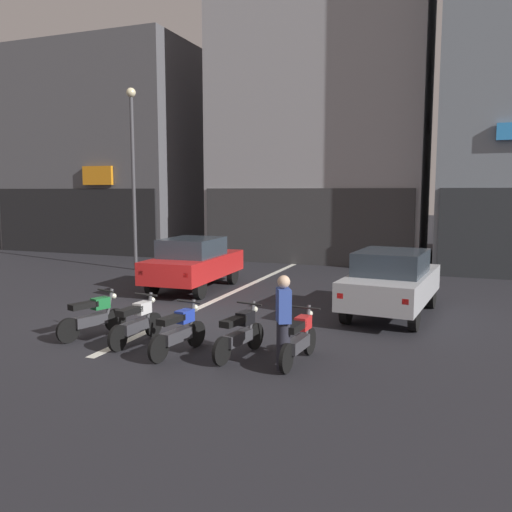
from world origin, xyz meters
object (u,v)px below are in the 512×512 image
Objects in this scene: car_red_crossing_near at (194,262)px; motorcycle_green_row_leftmost at (93,316)px; motorcycle_blue_row_centre at (179,331)px; person_by_motorcycles at (283,322)px; car_silver_parked_kerbside at (392,281)px; motorcycle_white_row_left_mid at (137,321)px; street_lamp at (133,161)px; motorcycle_black_row_right_mid at (240,333)px; motorcycle_red_row_rightmost at (299,338)px.

car_red_crossing_near is 5.61m from motorcycle_green_row_leftmost.
person_by_motorcycles is (2.14, -0.17, 0.40)m from motorcycle_blue_row_centre.
motorcycle_white_row_left_mid is (-4.58, -4.29, -0.43)m from car_silver_parked_kerbside.
motorcycle_green_row_leftmost is at bearing 172.43° from person_by_motorcycles.
street_lamp is 11.05m from motorcycle_white_row_left_mid.
motorcycle_black_row_right_mid is at bearing -2.46° from motorcycle_green_row_leftmost.
car_silver_parked_kerbside reaches higher than motorcycle_black_row_right_mid.
motorcycle_white_row_left_mid is at bearing -56.55° from street_lamp.
motorcycle_blue_row_centre is 0.99× the size of person_by_motorcycles.
person_by_motorcycles reaches higher than car_red_crossing_near.
street_lamp is at bearing 132.57° from motorcycle_black_row_right_mid.
car_red_crossing_near is 2.59× the size of motorcycle_green_row_leftmost.
motorcycle_blue_row_centre is 0.99× the size of motorcycle_red_row_rightmost.
car_silver_parked_kerbside is 4.93m from motorcycle_black_row_right_mid.
motorcycle_green_row_leftmost is 0.96× the size of motorcycle_white_row_left_mid.
street_lamp is at bearing 143.91° from car_red_crossing_near.
person_by_motorcycles reaches higher than car_silver_parked_kerbside.
car_red_crossing_near is 6.34m from car_silver_parked_kerbside.
motorcycle_red_row_rightmost is at bearing -48.52° from car_red_crossing_near.
car_red_crossing_near reaches higher than motorcycle_black_row_right_mid.
motorcycle_white_row_left_mid is 1.01× the size of motorcycle_black_row_right_mid.
motorcycle_red_row_rightmost is at bearing -43.54° from street_lamp.
person_by_motorcycles is (-0.15, -0.46, 0.40)m from motorcycle_red_row_rightmost.
motorcycle_red_row_rightmost is at bearing -0.60° from motorcycle_white_row_left_mid.
car_red_crossing_near is 2.49× the size of motorcycle_red_row_rightmost.
person_by_motorcycles is (4.89, -6.16, -0.03)m from car_red_crossing_near.
car_silver_parked_kerbside is 2.55× the size of person_by_motorcycles.
street_lamp is at bearing 127.37° from motorcycle_blue_row_centre.
street_lamp reaches higher than motorcycle_green_row_leftmost.
person_by_motorcycles is at bearing -51.58° from car_red_crossing_near.
motorcycle_black_row_right_mid is 1.14m from motorcycle_red_row_rightmost.
motorcycle_black_row_right_mid is (2.29, -0.06, 0.00)m from motorcycle_white_row_left_mid.
motorcycle_black_row_right_mid is (8.02, -8.73, -3.78)m from street_lamp.
street_lamp is 4.21× the size of motorcycle_blue_row_centre.
car_red_crossing_near is 2.49× the size of motorcycle_white_row_left_mid.
motorcycle_blue_row_centre is 1.00× the size of motorcycle_black_row_right_mid.
person_by_motorcycles is (0.99, -0.44, 0.40)m from motorcycle_black_row_right_mid.
motorcycle_green_row_leftmost is 3.44m from motorcycle_black_row_right_mid.
motorcycle_blue_row_centre is at bearing 175.44° from person_by_motorcycles.
street_lamp is (-4.12, 3.00, 3.35)m from car_red_crossing_near.
motorcycle_blue_row_centre is (-3.44, -4.62, -0.43)m from car_silver_parked_kerbside.
motorcycle_black_row_right_mid is (-2.29, -4.35, -0.43)m from car_silver_parked_kerbside.
motorcycle_black_row_right_mid is 0.99× the size of motorcycle_red_row_rightmost.
street_lamp is 4.22× the size of motorcycle_black_row_right_mid.
car_silver_parked_kerbside reaches higher than motorcycle_red_row_rightmost.
street_lamp is 13.29m from person_by_motorcycles.
motorcycle_red_row_rightmost is at bearing 72.06° from person_by_motorcycles.
motorcycle_blue_row_centre is at bearing -52.63° from street_lamp.
car_red_crossing_near reaches higher than motorcycle_red_row_rightmost.
motorcycle_white_row_left_mid is 1.00× the size of person_by_motorcycles.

